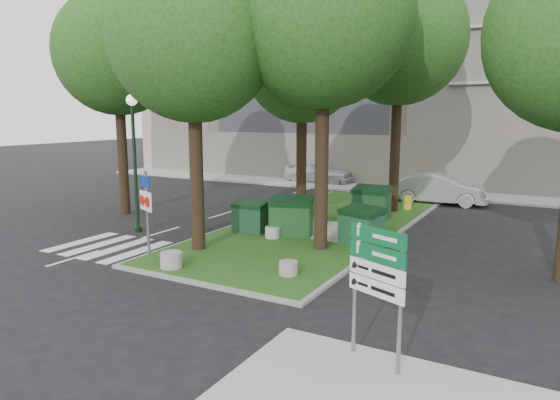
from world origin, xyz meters
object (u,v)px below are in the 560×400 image
Objects in this scene: directional_sign at (377,274)px; litter_bin at (408,202)px; dumpster_c at (371,203)px; street_lamp at (134,147)px; dumpster_d at (362,226)px; car_silver at (439,189)px; dumpster_a at (251,216)px; bollard_mid at (273,232)px; tree_median_mid at (305,53)px; dumpster_b at (292,216)px; bollard_left at (171,260)px; tree_median_near_left at (196,21)px; tree_street_left at (119,40)px; tree_median_far at (402,24)px; traffic_sign_pole at (147,202)px; car_white at (319,171)px; bollard_right at (288,268)px.

litter_bin is at bearing 125.38° from directional_sign.
dumpster_c is 0.29× the size of street_lamp.
dumpster_d is 0.35× the size of car_silver.
dumpster_a is 1.33m from bollard_mid.
street_lamp is (-8.06, -9.09, 2.85)m from litter_bin.
tree_median_mid is 14.07m from directional_sign.
dumpster_b reaches higher than bollard_left.
tree_median_near_left is at bearing 103.59° from bollard_left.
tree_median_mid reaches higher than dumpster_b.
directional_sign is (7.46, -4.56, -5.56)m from tree_median_near_left.
tree_street_left is 2.10× the size of street_lamp.
tree_median_near_left is 5.88× the size of dumpster_b.
street_lamp reaches higher than litter_bin.
dumpster_c is at bearing -100.42° from tree_median_far.
litter_bin is 0.23× the size of traffic_sign_pole.
dumpster_c is 5.29m from bollard_mid.
tree_median_near_left reaches higher than bollard_left.
bollard_left is at bearing -36.55° from tree_street_left.
dumpster_b is 9.65m from directional_sign.
car_silver is at bearing -115.49° from car_white.
tree_median_far reaches higher than bollard_left.
bollard_left is (7.50, -5.56, -7.31)m from tree_street_left.
car_silver is at bearing 73.60° from bollard_left.
traffic_sign_pole is (-4.87, -0.32, 1.47)m from bollard_right.
car_silver is at bearing 70.60° from tree_median_far.
litter_bin is at bearing 58.98° from dumpster_a.
traffic_sign_pole is at bearing -101.59° from tree_median_mid.
tree_median_mid is at bearing 92.49° from dumpster_b.
dumpster_b is 0.72× the size of directional_sign.
car_silver is (3.21, 9.82, -0.03)m from dumpster_b.
dumpster_a reaches higher than bollard_mid.
tree_street_left is 9.61m from traffic_sign_pole.
tree_street_left is 6.66× the size of dumpster_d.
tree_median_far is at bearing 68.72° from tree_median_near_left.
dumpster_c is at bearing 40.50° from street_lamp.
dumpster_d is at bearing 0.58° from dumpster_a.
tree_median_near_left is 7.53m from bollard_mid.
car_silver is (1.61, 5.63, -0.02)m from dumpster_c.
car_silver is (4.41, 6.44, -6.21)m from tree_median_mid.
tree_median_near_left is 7.29m from bollard_left.
bollard_right is (3.67, -3.87, -0.38)m from dumpster_a.
dumpster_a reaches higher than litter_bin.
tree_median_near_left reaches higher than traffic_sign_pole.
bollard_right is at bearing 18.26° from bollard_left.
tree_median_far is at bearing 47.59° from street_lamp.
tree_median_near_left reaches higher than litter_bin.
traffic_sign_pole is at bearing -172.51° from car_white.
dumpster_b is at bearing 59.34° from bollard_mid.
tree_street_left is 14.83m from litter_bin.
car_white reaches higher than bollard_mid.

